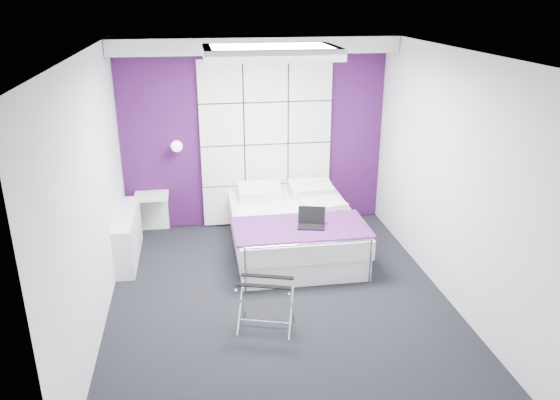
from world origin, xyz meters
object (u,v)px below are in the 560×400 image
Objects in this scene: nightstand at (151,196)px; luggage_rack at (266,304)px; wall_lamp at (177,145)px; laptop at (310,221)px; radiator at (128,236)px; bed at (293,230)px.

nightstand is 2.77m from luggage_rack.
luggage_rack is (1.22, -2.47, -0.29)m from nightstand.
wall_lamp is at bearing 125.65° from luggage_rack.
laptop is at bearing -41.09° from wall_lamp.
bed is (2.05, -0.11, -0.02)m from radiator.
laptop is (1.91, -1.29, 0.04)m from nightstand.
laptop reaches higher than nightstand.
luggage_rack is at bearing -63.76° from nightstand.
nightstand is at bearing -173.99° from wall_lamp.
bed is 3.63× the size of luggage_rack.
bed is at bearing -3.12° from radiator.
bed is at bearing -31.68° from wall_lamp.
wall_lamp reaches higher than laptop.
bed is 1.74m from luggage_rack.
luggage_rack is (-0.57, -1.64, -0.02)m from bed.
nightstand is 0.85× the size of luggage_rack.
wall_lamp is at bearing 152.97° from laptop.
radiator is at bearing 176.88° from bed.
laptop is at bearing -34.12° from nightstand.
wall_lamp is 0.29× the size of luggage_rack.
laptop is at bearing 76.86° from luggage_rack.
nightstand reaches higher than luggage_rack.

